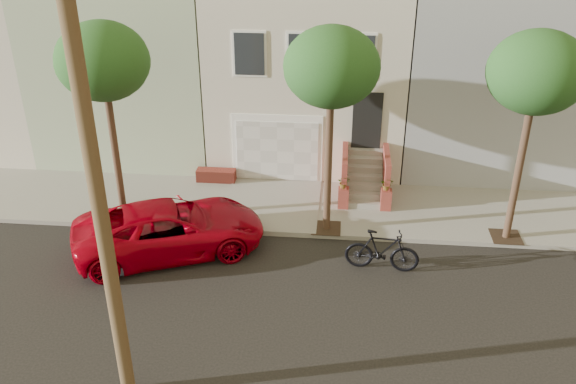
{
  "coord_description": "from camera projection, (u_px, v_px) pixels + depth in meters",
  "views": [
    {
      "loc": [
        1.35,
        -12.59,
        9.91
      ],
      "look_at": [
        -0.12,
        3.0,
        1.83
      ],
      "focal_mm": 37.99,
      "sensor_mm": 36.0,
      "label": 1
    }
  ],
  "objects": [
    {
      "name": "pickup_truck",
      "position": [
        170.0,
        229.0,
        17.87
      ],
      "size": [
        6.07,
        4.43,
        1.53
      ],
      "primitive_type": "imported",
      "rotation": [
        0.0,
        0.0,
        1.96
      ],
      "color": "#9F0010",
      "rests_on": "ground"
    },
    {
      "name": "sidewalk",
      "position": [
        298.0,
        207.0,
        20.49
      ],
      "size": [
        40.0,
        3.7,
        0.15
      ],
      "primitive_type": "cube",
      "color": "gray",
      "rests_on": "ground"
    },
    {
      "name": "ground",
      "position": [
        282.0,
        308.0,
        15.79
      ],
      "size": [
        90.0,
        90.0,
        0.0
      ],
      "primitive_type": "plane",
      "color": "black",
      "rests_on": "ground"
    },
    {
      "name": "tree_right",
      "position": [
        537.0,
        74.0,
        16.29
      ],
      "size": [
        2.7,
        2.57,
        6.3
      ],
      "color": "#2D2116",
      "rests_on": "sidewalk"
    },
    {
      "name": "tree_left",
      "position": [
        103.0,
        63.0,
        17.3
      ],
      "size": [
        2.7,
        2.57,
        6.3
      ],
      "color": "#2D2116",
      "rests_on": "sidewalk"
    },
    {
      "name": "house_row",
      "position": [
        311.0,
        57.0,
        24.02
      ],
      "size": [
        33.1,
        11.7,
        7.0
      ],
      "color": "beige",
      "rests_on": "sidewalk"
    },
    {
      "name": "tree_mid",
      "position": [
        332.0,
        68.0,
        16.75
      ],
      "size": [
        2.7,
        2.57,
        6.3
      ],
      "color": "#2D2116",
      "rests_on": "sidewalk"
    },
    {
      "name": "motorcycle",
      "position": [
        382.0,
        251.0,
        17.07
      ],
      "size": [
        2.13,
        0.78,
        1.25
      ],
      "primitive_type": "imported",
      "rotation": [
        0.0,
        0.0,
        1.48
      ],
      "color": "black",
      "rests_on": "ground"
    }
  ]
}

